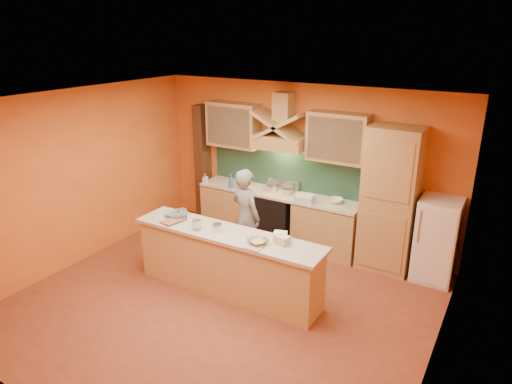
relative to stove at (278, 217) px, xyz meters
The scene contains 36 objects.
floor 2.27m from the stove, 82.23° to the right, with size 5.50×5.00×0.01m, color brown.
ceiling 3.23m from the stove, 82.23° to the right, with size 5.50×5.00×0.01m, color white.
wall_back 1.04m from the stove, 45.00° to the left, with size 5.50×0.02×2.80m, color orange.
wall_front 4.80m from the stove, 86.35° to the right, with size 5.50×0.02×2.80m, color orange.
wall_left 3.43m from the stove, 138.08° to the right, with size 0.02×5.00×2.80m, color orange.
wall_right 3.88m from the stove, 35.80° to the right, with size 0.02×5.00×2.80m, color orange.
base_cabinet_left 0.95m from the stove, behind, with size 1.10×0.60×0.86m, color tan.
base_cabinet_right 0.95m from the stove, ahead, with size 1.10×0.60×0.86m, color tan.
counter_top 0.45m from the stove, behind, with size 3.00×0.62×0.04m, color beige.
stove is the anchor object (origin of this frame).
backsplash 0.85m from the stove, 90.00° to the left, with size 3.00×0.03×0.70m, color #1B3C2C.
range_hood 1.37m from the stove, 90.00° to the left, with size 0.92×0.50×0.24m, color tan.
hood_chimney 1.96m from the stove, 90.00° to the left, with size 0.30×0.30×0.50m, color tan.
upper_cabinet_left 1.85m from the stove, behind, with size 1.00×0.35×0.80m, color tan.
upper_cabinet_right 1.85m from the stove, ahead, with size 1.00×0.35×0.80m, color tan.
pantry_column 2.07m from the stove, ahead, with size 0.80×0.60×2.30m, color tan.
fridge 2.71m from the stove, ahead, with size 0.58×0.60×1.30m, color white.
trim_column_left 1.89m from the stove, behind, with size 0.20×0.30×2.30m, color #472816.
island_body 1.91m from the stove, 83.99° to the right, with size 2.80×0.55×0.88m, color tan.
island_top 1.97m from the stove, 83.99° to the right, with size 2.90×0.62×0.05m, color beige.
person 1.03m from the stove, 94.26° to the right, with size 0.58×0.38×1.59m, color gray.
pot_large 0.54m from the stove, 164.80° to the left, with size 0.26×0.26×0.15m, color silver.
pot_small 0.54m from the stove, 11.18° to the left, with size 0.21×0.21×0.12m, color #B4B3BB.
soap_bottle_a 1.55m from the stove, behind, with size 0.08×0.08×0.17m, color beige.
soap_bottle_b 1.06m from the stove, 164.98° to the right, with size 0.10×0.10×0.26m, color teal.
bowl_back 1.18m from the stove, ahead, with size 0.25×0.25×0.08m, color silver.
dish_rack 0.81m from the stove, 16.20° to the right, with size 0.31×0.24×0.11m, color silver.
book_lower 2.21m from the stove, 112.30° to the right, with size 0.23×0.31×0.03m, color #B75441.
book_upper 2.08m from the stove, 117.46° to the right, with size 0.22×0.31×0.02m, color teal.
jar_large 2.05m from the stove, 108.96° to the right, with size 0.14×0.14×0.16m, color silver.
jar_small 2.13m from the stove, 96.37° to the right, with size 0.13×0.13×0.14m, color silver.
kitchen_scale 2.01m from the stove, 88.25° to the right, with size 0.11×0.11×0.09m, color white.
mixing_bowl 2.20m from the stove, 69.24° to the right, with size 0.26×0.26×0.06m, color silver.
cloth 2.31m from the stove, 70.08° to the right, with size 0.22×0.17×0.01m, color beige.
grocery_bag_a 2.06m from the stove, 61.18° to the right, with size 0.18×0.14×0.12m, color beige.
grocery_bag_b 2.17m from the stove, 60.38° to the right, with size 0.19×0.14×0.11m, color beige.
Camera 1 is at (3.22, -4.51, 3.64)m, focal length 32.00 mm.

